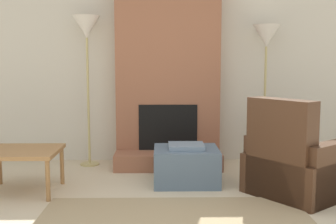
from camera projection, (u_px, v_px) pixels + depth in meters
wall_back at (168, 65)px, 5.67m from camera, size 7.51×0.06×2.60m
fireplace at (168, 74)px, 5.47m from camera, size 1.35×0.70×2.60m
ottoman at (186, 165)px, 4.66m from camera, size 0.71×0.61×0.44m
armchair at (300, 166)px, 4.28m from camera, size 1.33×1.30×0.99m
side_table at (21, 154)px, 4.32m from camera, size 0.76×0.66×0.45m
floor_lamp_left at (87, 34)px, 5.31m from camera, size 0.34×0.34×1.92m
floor_lamp_right at (266, 42)px, 5.36m from camera, size 0.34×0.34×1.81m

